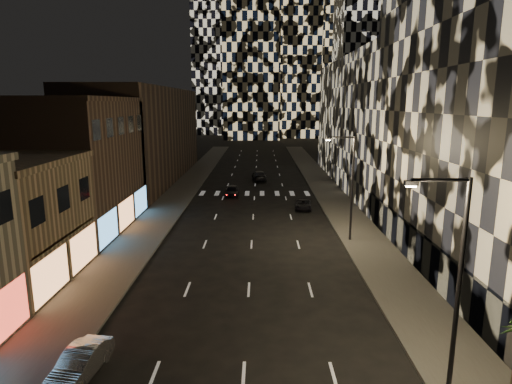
{
  "coord_description": "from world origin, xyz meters",
  "views": [
    {
      "loc": [
        0.71,
        -5.83,
        11.9
      ],
      "look_at": [
        0.45,
        22.26,
        6.0
      ],
      "focal_mm": 30.0,
      "sensor_mm": 36.0,
      "label": 1
    }
  ],
  "objects_px": {
    "streetlight_near": "(454,273)",
    "car_silver_parked": "(80,364)",
    "car_dark_midlane": "(232,191)",
    "car_dark_oncoming": "(259,176)",
    "car_dark_rightlane": "(303,205)",
    "streetlight_far": "(350,181)"
  },
  "relations": [
    {
      "from": "streetlight_near",
      "to": "car_dark_midlane",
      "type": "height_order",
      "value": "streetlight_near"
    },
    {
      "from": "car_dark_midlane",
      "to": "car_dark_rightlane",
      "type": "distance_m",
      "value": 10.93
    },
    {
      "from": "streetlight_far",
      "to": "car_dark_rightlane",
      "type": "distance_m",
      "value": 12.55
    },
    {
      "from": "streetlight_near",
      "to": "streetlight_far",
      "type": "distance_m",
      "value": 20.0
    },
    {
      "from": "streetlight_far",
      "to": "car_dark_oncoming",
      "type": "bearing_deg",
      "value": 104.6
    },
    {
      "from": "car_dark_midlane",
      "to": "car_silver_parked",
      "type": "bearing_deg",
      "value": -97.98
    },
    {
      "from": "car_dark_midlane",
      "to": "car_dark_oncoming",
      "type": "relative_size",
      "value": 0.82
    },
    {
      "from": "streetlight_far",
      "to": "car_dark_oncoming",
      "type": "distance_m",
      "value": 31.1
    },
    {
      "from": "car_silver_parked",
      "to": "car_dark_midlane",
      "type": "height_order",
      "value": "car_dark_midlane"
    },
    {
      "from": "car_silver_parked",
      "to": "car_dark_midlane",
      "type": "xyz_separation_m",
      "value": [
        4.31,
        37.19,
        0.07
      ]
    },
    {
      "from": "streetlight_far",
      "to": "car_dark_rightlane",
      "type": "relative_size",
      "value": 2.36
    },
    {
      "from": "streetlight_far",
      "to": "car_dark_oncoming",
      "type": "xyz_separation_m",
      "value": [
        -7.75,
        29.77,
        -4.61
      ]
    },
    {
      "from": "streetlight_far",
      "to": "car_silver_parked",
      "type": "bearing_deg",
      "value": -129.19
    },
    {
      "from": "car_dark_midlane",
      "to": "car_dark_rightlane",
      "type": "bearing_deg",
      "value": -40.19
    },
    {
      "from": "streetlight_far",
      "to": "streetlight_near",
      "type": "bearing_deg",
      "value": -90.0
    },
    {
      "from": "car_dark_rightlane",
      "to": "streetlight_far",
      "type": "bearing_deg",
      "value": -71.03
    },
    {
      "from": "car_dark_oncoming",
      "to": "streetlight_near",
      "type": "bearing_deg",
      "value": 94.17
    },
    {
      "from": "streetlight_near",
      "to": "car_silver_parked",
      "type": "xyz_separation_m",
      "value": [
        -15.55,
        0.92,
        -4.71
      ]
    },
    {
      "from": "car_silver_parked",
      "to": "streetlight_near",
      "type": "bearing_deg",
      "value": 3.84
    },
    {
      "from": "streetlight_far",
      "to": "car_dark_rightlane",
      "type": "bearing_deg",
      "value": 103.63
    },
    {
      "from": "car_dark_oncoming",
      "to": "car_dark_rightlane",
      "type": "xyz_separation_m",
      "value": [
        5.02,
        -18.51,
        -0.21
      ]
    },
    {
      "from": "streetlight_near",
      "to": "car_dark_midlane",
      "type": "xyz_separation_m",
      "value": [
        -11.25,
        38.11,
        -4.64
      ]
    }
  ]
}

